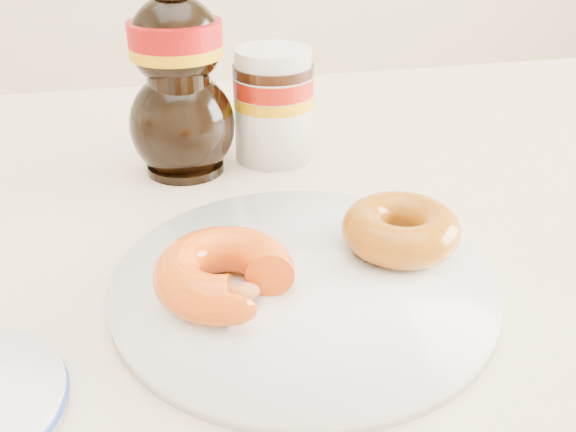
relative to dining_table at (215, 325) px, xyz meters
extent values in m
cube|color=beige|center=(0.00, 0.00, 0.06)|extent=(1.40, 0.90, 0.04)
cylinder|color=#C6B28C|center=(0.62, 0.37, -0.31)|extent=(0.06, 0.06, 0.71)
cylinder|color=white|center=(0.06, -0.08, 0.09)|extent=(0.27, 0.27, 0.01)
torus|color=white|center=(0.06, -0.08, 0.09)|extent=(0.27, 0.27, 0.01)
torus|color=#E24D0C|center=(0.00, -0.09, 0.11)|extent=(0.11, 0.11, 0.03)
torus|color=#A8690A|center=(0.14, -0.06, 0.11)|extent=(0.10, 0.10, 0.03)
cylinder|color=white|center=(0.09, 0.16, 0.13)|extent=(0.08, 0.08, 0.10)
cylinder|color=#8D1105|center=(0.09, 0.16, 0.16)|extent=(0.08, 0.08, 0.02)
cylinder|color=#D89905|center=(0.09, 0.16, 0.15)|extent=(0.08, 0.08, 0.01)
cylinder|color=black|center=(0.09, 0.16, 0.18)|extent=(0.08, 0.08, 0.01)
cylinder|color=white|center=(0.09, 0.16, 0.19)|extent=(0.08, 0.08, 0.02)
camera|label=1|loc=(-0.04, -0.45, 0.35)|focal=40.00mm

